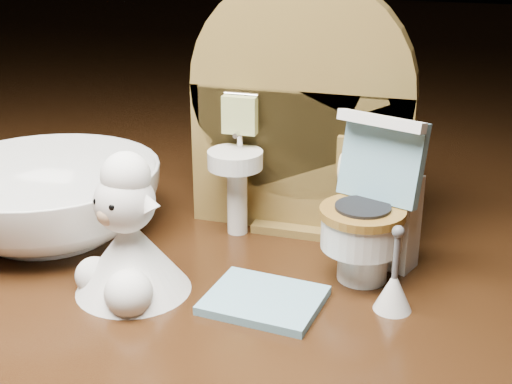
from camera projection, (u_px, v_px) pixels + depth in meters
backdrop_panel at (299, 123)px, 0.41m from camera, size 0.13×0.05×0.15m
toy_toilet at (373, 218)px, 0.37m from camera, size 0.05×0.06×0.09m
bath_mat at (264, 300)px, 0.35m from camera, size 0.06×0.05×0.00m
toilet_brush at (394, 288)px, 0.34m from camera, size 0.02×0.02×0.04m
plush_lamb at (128, 245)px, 0.35m from camera, size 0.06×0.06×0.08m
ceramic_bowl at (48, 200)px, 0.42m from camera, size 0.14×0.14×0.04m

